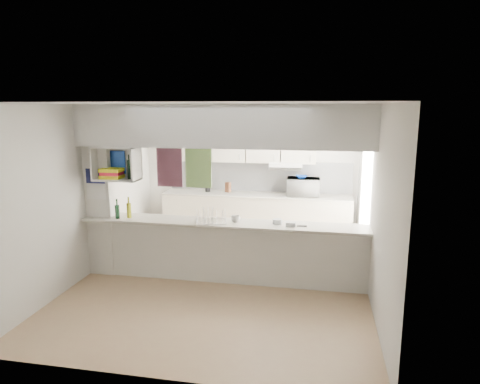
% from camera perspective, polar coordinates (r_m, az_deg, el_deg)
% --- Properties ---
extents(floor, '(4.80, 4.80, 0.00)m').
position_cam_1_polar(floor, '(6.54, -2.40, -11.78)').
color(floor, tan).
rests_on(floor, ground).
extents(ceiling, '(4.80, 4.80, 0.00)m').
position_cam_1_polar(ceiling, '(6.02, -2.61, 11.66)').
color(ceiling, white).
rests_on(ceiling, wall_back).
extents(wall_back, '(4.20, 0.00, 4.20)m').
position_cam_1_polar(wall_back, '(8.47, 1.20, 2.71)').
color(wall_back, silver).
rests_on(wall_back, floor).
extents(wall_left, '(0.00, 4.80, 4.80)m').
position_cam_1_polar(wall_left, '(6.93, -19.67, 0.14)').
color(wall_left, silver).
rests_on(wall_left, floor).
extents(wall_right, '(0.00, 4.80, 4.80)m').
position_cam_1_polar(wall_right, '(6.03, 17.32, -1.28)').
color(wall_right, silver).
rests_on(wall_right, floor).
extents(servery_partition, '(4.20, 0.50, 2.60)m').
position_cam_1_polar(servery_partition, '(6.13, -4.11, 2.81)').
color(servery_partition, silver).
rests_on(servery_partition, floor).
extents(cubby_shelf, '(0.65, 0.35, 0.50)m').
position_cam_1_polar(cubby_shelf, '(6.56, -16.14, 3.40)').
color(cubby_shelf, white).
rests_on(cubby_shelf, bulkhead).
extents(kitchen_run, '(3.60, 0.63, 2.24)m').
position_cam_1_polar(kitchen_run, '(8.27, 1.98, -0.84)').
color(kitchen_run, beige).
rests_on(kitchen_run, floor).
extents(microwave, '(0.61, 0.42, 0.33)m').
position_cam_1_polar(microwave, '(8.11, 8.45, 0.68)').
color(microwave, white).
rests_on(microwave, bench_top).
extents(bowl, '(0.22, 0.22, 0.05)m').
position_cam_1_polar(bowl, '(8.05, 8.19, 2.01)').
color(bowl, navy).
rests_on(bowl, microwave).
extents(dish_rack, '(0.50, 0.42, 0.23)m').
position_cam_1_polar(dish_rack, '(6.20, -3.90, -3.20)').
color(dish_rack, silver).
rests_on(dish_rack, breakfast_bar).
extents(cup, '(0.16, 0.16, 0.10)m').
position_cam_1_polar(cup, '(6.11, -0.60, -3.62)').
color(cup, white).
rests_on(cup, dish_rack).
extents(wine_bottles, '(0.22, 0.15, 0.32)m').
position_cam_1_polar(wine_bottles, '(6.64, -15.29, -2.39)').
color(wine_bottles, black).
rests_on(wine_bottles, breakfast_bar).
extents(plastic_tubs, '(0.49, 0.22, 0.07)m').
position_cam_1_polar(plastic_tubs, '(6.09, 5.79, -4.09)').
color(plastic_tubs, silver).
rests_on(plastic_tubs, breakfast_bar).
extents(utensil_jar, '(0.11, 0.11, 0.15)m').
position_cam_1_polar(utensil_jar, '(8.44, -4.34, 0.54)').
color(utensil_jar, black).
rests_on(utensil_jar, bench_top).
extents(knife_block, '(0.12, 0.11, 0.19)m').
position_cam_1_polar(knife_block, '(8.37, -1.61, 0.64)').
color(knife_block, '#54301C').
rests_on(knife_block, bench_top).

